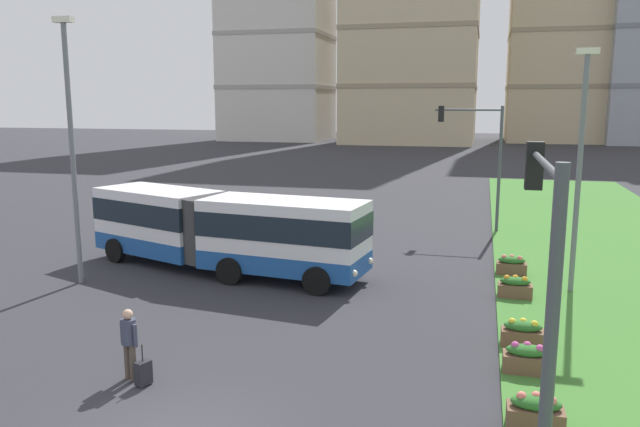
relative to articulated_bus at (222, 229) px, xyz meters
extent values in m
cube|color=white|center=(2.75, -0.64, 0.07)|extent=(6.26, 3.22, 2.55)
cube|color=#1E519E|center=(2.75, -0.64, -0.85)|extent=(6.28, 3.24, 0.70)
cube|color=#19232D|center=(2.75, -0.64, 0.50)|extent=(6.31, 3.26, 0.90)
cube|color=white|center=(-3.13, 0.81, 0.07)|extent=(5.74, 4.15, 2.55)
cube|color=#1E519E|center=(-3.13, 0.81, -0.85)|extent=(5.77, 4.18, 0.70)
cube|color=#19232D|center=(-3.13, 0.81, 0.50)|extent=(5.80, 4.20, 0.90)
cylinder|color=#383838|center=(-0.23, -0.27, 0.07)|extent=(2.40, 2.40, 2.45)
cylinder|color=black|center=(4.69, 0.38, -1.15)|extent=(1.03, 0.40, 1.00)
cylinder|color=black|center=(4.38, -2.10, -1.15)|extent=(1.03, 0.40, 1.00)
cylinder|color=black|center=(1.32, 0.80, -1.15)|extent=(1.03, 0.40, 1.00)
cylinder|color=black|center=(1.01, -1.68, -1.15)|extent=(1.03, 0.40, 1.00)
cylinder|color=black|center=(-3.92, 2.43, -1.15)|extent=(1.03, 0.61, 1.00)
cylinder|color=black|center=(-4.79, 0.09, -1.15)|extent=(1.03, 0.61, 1.00)
sphere|color=#F9EFC6|center=(5.86, -0.12, -0.85)|extent=(0.24, 0.24, 0.24)
sphere|color=#F9EFC6|center=(5.64, -1.90, -0.85)|extent=(0.24, 0.24, 0.24)
cube|color=black|center=(-1.85, 9.22, -1.07)|extent=(4.48, 1.99, 0.80)
cube|color=black|center=(-2.00, 9.22, -0.37)|extent=(2.45, 1.78, 0.60)
cylinder|color=black|center=(-0.32, 10.05, -1.33)|extent=(0.65, 0.25, 0.64)
cylinder|color=black|center=(-0.40, 8.25, -1.33)|extent=(0.65, 0.25, 0.64)
cylinder|color=black|center=(-3.31, 10.18, -1.33)|extent=(0.65, 0.25, 0.64)
cylinder|color=black|center=(-3.39, 8.39, -1.33)|extent=(0.65, 0.25, 0.64)
cylinder|color=#4C4238|center=(1.91, -9.62, -1.20)|extent=(0.16, 0.16, 0.90)
cylinder|color=#4C4238|center=(1.72, -9.55, -1.20)|extent=(0.16, 0.16, 0.90)
cylinder|color=#383D51|center=(1.82, -9.58, -0.45)|extent=(0.36, 0.36, 0.60)
sphere|color=tan|center=(1.82, -9.58, -0.03)|extent=(0.24, 0.24, 0.24)
cylinder|color=#383D51|center=(2.04, -9.67, -0.50)|extent=(0.10, 0.10, 0.55)
cylinder|color=#383D51|center=(1.59, -9.50, -0.50)|extent=(0.10, 0.10, 0.55)
cube|color=#232328|center=(2.27, -9.78, -1.34)|extent=(0.35, 0.42, 0.56)
cylinder|color=black|center=(2.27, -9.78, -0.85)|extent=(0.03, 0.03, 0.40)
cube|color=brown|center=(10.91, -9.66, -1.35)|extent=(1.10, 0.56, 0.44)
ellipsoid|color=#2D6B28|center=(10.91, -9.66, -1.03)|extent=(0.99, 0.50, 0.28)
sphere|color=#EF7566|center=(10.63, -9.66, -0.93)|extent=(0.20, 0.20, 0.20)
sphere|color=#EF7566|center=(10.91, -9.58, -0.93)|extent=(0.20, 0.20, 0.20)
sphere|color=#EF7566|center=(11.19, -9.72, -0.93)|extent=(0.20, 0.20, 0.20)
cube|color=brown|center=(10.91, -6.94, -1.35)|extent=(1.10, 0.56, 0.44)
ellipsoid|color=#2D6B28|center=(10.91, -6.94, -1.03)|extent=(0.99, 0.50, 0.28)
sphere|color=#D14C99|center=(10.63, -6.94, -0.93)|extent=(0.20, 0.20, 0.20)
sphere|color=#D14C99|center=(10.91, -6.86, -0.93)|extent=(0.20, 0.20, 0.20)
sphere|color=#D14C99|center=(11.19, -7.00, -0.93)|extent=(0.20, 0.20, 0.20)
cube|color=brown|center=(10.91, -5.23, -1.35)|extent=(1.10, 0.56, 0.44)
ellipsoid|color=#2D6B28|center=(10.91, -5.23, -1.03)|extent=(0.99, 0.50, 0.28)
sphere|color=yellow|center=(10.63, -5.23, -0.93)|extent=(0.20, 0.20, 0.20)
sphere|color=yellow|center=(10.91, -5.15, -0.93)|extent=(0.20, 0.20, 0.20)
sphere|color=yellow|center=(11.19, -5.29, -0.93)|extent=(0.20, 0.20, 0.20)
cube|color=brown|center=(10.91, -0.86, -1.35)|extent=(1.10, 0.56, 0.44)
ellipsoid|color=#2D6B28|center=(10.91, -0.86, -1.03)|extent=(0.99, 0.50, 0.28)
sphere|color=orange|center=(10.63, -0.86, -0.93)|extent=(0.20, 0.20, 0.20)
sphere|color=orange|center=(10.91, -0.78, -0.93)|extent=(0.20, 0.20, 0.20)
sphere|color=orange|center=(11.19, -0.92, -0.93)|extent=(0.20, 0.20, 0.20)
cube|color=brown|center=(10.91, 2.05, -1.35)|extent=(1.10, 0.56, 0.44)
ellipsoid|color=#2D6B28|center=(10.91, 2.05, -1.03)|extent=(0.99, 0.50, 0.28)
sphere|color=#EF7566|center=(10.63, 2.05, -0.93)|extent=(0.20, 0.20, 0.20)
sphere|color=#EF7566|center=(10.91, 2.13, -0.93)|extent=(0.20, 0.20, 0.20)
sphere|color=#EF7566|center=(11.19, 1.99, -0.93)|extent=(0.20, 0.20, 0.20)
cylinder|color=#474C51|center=(10.51, 10.34, 1.51)|extent=(0.16, 0.16, 6.34)
cylinder|color=#474C51|center=(8.88, 10.34, 4.48)|extent=(3.26, 0.10, 0.10)
cube|color=black|center=(7.55, 10.34, 4.28)|extent=(0.28, 0.28, 0.80)
sphere|color=red|center=(7.55, 10.34, 4.53)|extent=(0.16, 0.16, 0.16)
sphere|color=yellow|center=(7.55, 10.34, 4.27)|extent=(0.16, 0.16, 0.16)
sphere|color=green|center=(7.55, 10.34, 4.01)|extent=(0.16, 0.16, 0.16)
cylinder|color=#474C51|center=(10.51, -14.66, 1.27)|extent=(0.16, 0.16, 5.84)
cylinder|color=#474C51|center=(10.51, -12.62, 3.99)|extent=(0.10, 4.07, 0.10)
cube|color=black|center=(10.51, -10.89, 3.79)|extent=(0.28, 0.28, 0.80)
sphere|color=red|center=(10.51, -10.89, 4.04)|extent=(0.16, 0.16, 0.16)
sphere|color=yellow|center=(10.51, -10.89, 3.78)|extent=(0.16, 0.16, 0.16)
sphere|color=green|center=(10.51, -10.89, 3.52)|extent=(0.16, 0.16, 0.16)
cylinder|color=slate|center=(-4.35, -2.83, 2.93)|extent=(0.18, 0.18, 9.17)
cube|color=white|center=(-4.35, -2.83, 7.62)|extent=(0.70, 0.28, 0.20)
cylinder|color=slate|center=(12.81, 0.35, 2.36)|extent=(0.18, 0.18, 8.03)
cube|color=white|center=(12.81, 0.35, 6.48)|extent=(0.70, 0.28, 0.20)
cube|color=#A4A099|center=(-25.85, 84.26, 7.49)|extent=(17.87, 14.84, 0.70)
cube|color=#A4A099|center=(-25.85, 84.26, 16.28)|extent=(17.87, 14.84, 0.70)
cube|color=#9C8D6E|center=(-2.20, 82.90, 7.42)|extent=(20.87, 19.92, 0.70)
cube|color=#9C8D6E|center=(-2.20, 82.90, 16.14)|extent=(20.87, 19.92, 0.70)
cube|color=#9C8D6E|center=(22.27, 92.36, 7.43)|extent=(18.24, 17.71, 0.70)
cube|color=#9C8D6E|center=(22.27, 92.36, 16.16)|extent=(18.24, 17.71, 0.70)
camera|label=1|loc=(9.66, -21.81, 4.82)|focal=34.84mm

